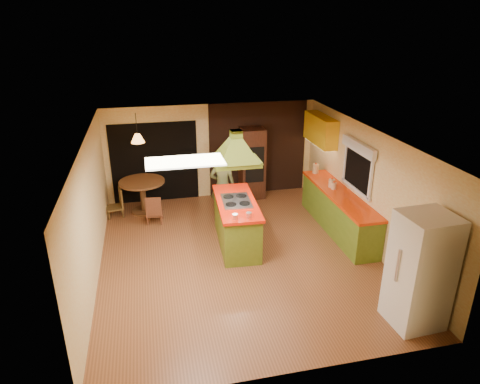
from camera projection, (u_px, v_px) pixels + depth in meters
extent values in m
plane|color=brown|center=(238.00, 255.00, 8.81)|extent=(6.50, 6.50, 0.00)
plane|color=#FEECB6|center=(212.00, 151.00, 11.27)|extent=(5.50, 0.00, 5.50)
plane|color=#FEECB6|center=(293.00, 298.00, 5.41)|extent=(5.50, 0.00, 5.50)
plane|color=#FEECB6|center=(91.00, 212.00, 7.79)|extent=(0.00, 6.50, 6.50)
plane|color=#FEECB6|center=(367.00, 188.00, 8.89)|extent=(0.00, 6.50, 6.50)
plane|color=silver|center=(238.00, 137.00, 7.86)|extent=(6.50, 6.50, 0.00)
cube|color=#381E14|center=(258.00, 149.00, 11.50)|extent=(2.64, 0.03, 2.50)
cube|color=black|center=(155.00, 163.00, 11.03)|extent=(2.20, 0.03, 2.10)
cube|color=olive|center=(338.00, 213.00, 9.68)|extent=(0.58, 3.00, 0.86)
cube|color=#E53807|center=(340.00, 194.00, 9.51)|extent=(0.62, 3.05, 0.06)
cube|color=yellow|center=(320.00, 130.00, 10.57)|extent=(0.34, 1.40, 0.70)
cube|color=black|center=(358.00, 168.00, 9.13)|extent=(0.03, 1.16, 0.96)
cube|color=white|center=(358.00, 147.00, 8.94)|extent=(0.10, 1.35, 0.22)
cube|color=white|center=(185.00, 162.00, 6.56)|extent=(1.20, 0.60, 0.03)
cube|color=olive|center=(236.00, 224.00, 9.08)|extent=(0.85, 1.95, 0.93)
cube|color=#FA2108|center=(236.00, 202.00, 8.89)|extent=(0.92, 2.04, 0.06)
cube|color=silver|center=(236.00, 201.00, 8.88)|extent=(0.63, 0.87, 0.02)
cube|color=#5E6E1B|center=(236.00, 162.00, 8.55)|extent=(0.93, 0.67, 0.11)
pyramid|color=#5E6E1B|center=(236.00, 138.00, 8.36)|extent=(0.93, 0.67, 0.45)
cube|color=#5E6E1B|center=(236.00, 134.00, 8.33)|extent=(0.22, 0.22, 0.14)
imported|color=#4D512B|center=(222.00, 185.00, 10.15)|extent=(0.66, 0.48, 1.66)
cube|color=white|center=(420.00, 271.00, 6.54)|extent=(0.81, 0.78, 1.88)
cube|color=#492517|center=(252.00, 163.00, 11.32)|extent=(0.63, 0.59, 1.89)
cube|color=black|center=(255.00, 156.00, 10.94)|extent=(0.49, 0.03, 0.45)
cube|color=black|center=(255.00, 174.00, 11.13)|extent=(0.49, 0.03, 0.45)
cylinder|color=brown|center=(142.00, 182.00, 10.44)|extent=(1.11, 1.11, 0.05)
cylinder|color=brown|center=(143.00, 196.00, 10.59)|extent=(0.14, 0.14, 0.78)
cylinder|color=brown|center=(144.00, 211.00, 10.74)|extent=(0.62, 0.62, 0.05)
cone|color=#FF9E3F|center=(138.00, 138.00, 10.03)|extent=(0.41, 0.41, 0.21)
cylinder|color=beige|center=(316.00, 169.00, 10.65)|extent=(0.20, 0.20, 0.23)
cylinder|color=beige|center=(332.00, 183.00, 9.78)|extent=(0.16, 0.16, 0.19)
cylinder|color=beige|center=(334.00, 186.00, 9.67)|extent=(0.13, 0.13, 0.15)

